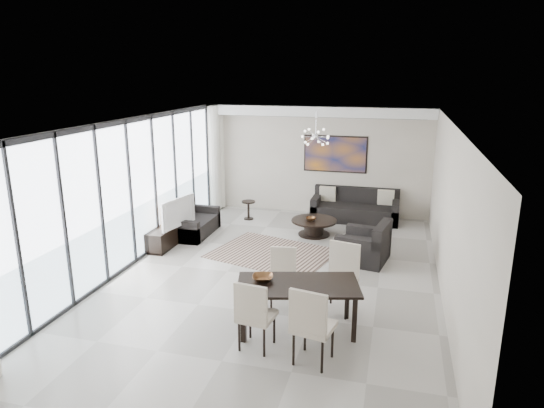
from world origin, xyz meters
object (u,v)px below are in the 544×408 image
(coffee_table, at_px, (314,226))
(dining_table, at_px, (298,289))
(tv_console, at_px, (168,235))
(television, at_px, (174,212))
(sofa_main, at_px, (355,210))

(coffee_table, distance_m, dining_table, 4.44)
(tv_console, relative_size, television, 1.28)
(dining_table, bearing_deg, tv_console, 140.95)
(television, bearing_deg, tv_console, 117.69)
(sofa_main, bearing_deg, coffee_table, -119.28)
(dining_table, bearing_deg, television, 139.24)
(coffee_table, height_order, television, television)
(sofa_main, relative_size, television, 2.00)
(television, bearing_deg, dining_table, -118.22)
(sofa_main, distance_m, dining_table, 5.88)
(tv_console, bearing_deg, television, 15.16)
(sofa_main, height_order, dining_table, sofa_main)
(television, relative_size, dining_table, 0.57)
(sofa_main, relative_size, tv_console, 1.56)
(sofa_main, distance_m, tv_console, 4.88)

